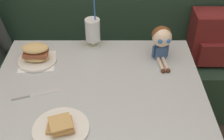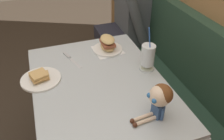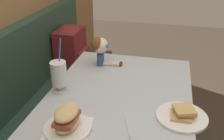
% 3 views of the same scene
% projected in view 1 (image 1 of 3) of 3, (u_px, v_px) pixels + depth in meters
% --- Properties ---
extents(booth_bench, '(2.60, 0.48, 1.00)m').
position_uv_depth(booth_bench, '(102.00, 70.00, 2.31)').
color(booth_bench, '#233D2D').
rests_on(booth_bench, ground).
extents(diner_table, '(1.11, 0.81, 0.74)m').
position_uv_depth(diner_table, '(98.00, 107.00, 1.68)').
color(diner_table, '#B2BCC1').
rests_on(diner_table, ground).
extents(toast_plate, '(0.25, 0.25, 0.06)m').
position_uv_depth(toast_plate, '(60.00, 128.00, 1.28)').
color(toast_plate, white).
rests_on(toast_plate, diner_table).
extents(milkshake_glass, '(0.10, 0.10, 0.32)m').
position_uv_depth(milkshake_glass, '(92.00, 31.00, 1.76)').
color(milkshake_glass, silver).
rests_on(milkshake_glass, diner_table).
extents(sandwich_plate, '(0.22, 0.22, 0.12)m').
position_uv_depth(sandwich_plate, '(35.00, 55.00, 1.66)').
color(sandwich_plate, white).
rests_on(sandwich_plate, diner_table).
extents(butter_knife, '(0.23, 0.09, 0.01)m').
position_uv_depth(butter_knife, '(27.00, 96.00, 1.45)').
color(butter_knife, silver).
rests_on(butter_knife, diner_table).
extents(seated_doll, '(0.12, 0.22, 0.20)m').
position_uv_depth(seated_doll, '(161.00, 39.00, 1.64)').
color(seated_doll, '#385689').
rests_on(seated_doll, diner_table).
extents(backpack, '(0.30, 0.25, 0.41)m').
position_uv_depth(backpack, '(212.00, 35.00, 2.09)').
color(backpack, maroon).
rests_on(backpack, booth_bench).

